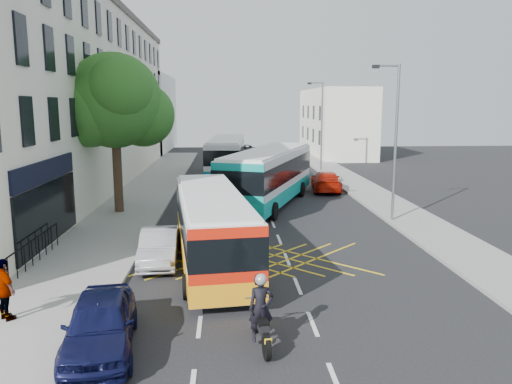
{
  "coord_description": "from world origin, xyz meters",
  "views": [
    {
      "loc": [
        -2.4,
        -13.16,
        6.13
      ],
      "look_at": [
        -1.06,
        9.19,
        2.2
      ],
      "focal_mm": 35.0,
      "sensor_mm": 36.0,
      "label": 1
    }
  ],
  "objects": [
    {
      "name": "ground",
      "position": [
        0.0,
        0.0,
        0.0
      ],
      "size": [
        120.0,
        120.0,
        0.0
      ],
      "primitive_type": "plane",
      "color": "black",
      "rests_on": "ground"
    },
    {
      "name": "pavement_left",
      "position": [
        -8.5,
        15.0,
        0.07
      ],
      "size": [
        5.0,
        70.0,
        0.15
      ],
      "primitive_type": "cube",
      "color": "gray",
      "rests_on": "ground"
    },
    {
      "name": "pavement_right",
      "position": [
        7.5,
        15.0,
        0.07
      ],
      "size": [
        3.0,
        70.0,
        0.15
      ],
      "primitive_type": "cube",
      "color": "gray",
      "rests_on": "ground"
    },
    {
      "name": "terrace_main",
      "position": [
        -14.0,
        24.49,
        6.76
      ],
      "size": [
        8.3,
        45.0,
        13.5
      ],
      "color": "beige",
      "rests_on": "ground"
    },
    {
      "name": "terrace_far",
      "position": [
        -14.0,
        55.0,
        5.0
      ],
      "size": [
        8.0,
        20.0,
        10.0
      ],
      "primitive_type": "cube",
      "color": "silver",
      "rests_on": "ground"
    },
    {
      "name": "building_right",
      "position": [
        11.0,
        48.0,
        4.0
      ],
      "size": [
        6.0,
        18.0,
        8.0
      ],
      "primitive_type": "cube",
      "color": "silver",
      "rests_on": "ground"
    },
    {
      "name": "street_tree",
      "position": [
        -8.51,
        14.97,
        6.29
      ],
      "size": [
        6.3,
        5.7,
        8.8
      ],
      "color": "#382619",
      "rests_on": "pavement_left"
    },
    {
      "name": "lamp_near",
      "position": [
        6.2,
        12.0,
        4.62
      ],
      "size": [
        1.45,
        0.15,
        8.0
      ],
      "color": "slate",
      "rests_on": "pavement_right"
    },
    {
      "name": "lamp_far",
      "position": [
        6.2,
        32.0,
        4.62
      ],
      "size": [
        1.45,
        0.15,
        8.0
      ],
      "color": "slate",
      "rests_on": "pavement_right"
    },
    {
      "name": "railings",
      "position": [
        -9.7,
        5.3,
        0.72
      ],
      "size": [
        0.08,
        5.6,
        1.14
      ],
      "primitive_type": null,
      "color": "black",
      "rests_on": "pavement_left"
    },
    {
      "name": "bus_near",
      "position": [
        -2.98,
        5.54,
        1.5
      ],
      "size": [
        3.58,
        10.34,
        2.85
      ],
      "rotation": [
        0.0,
        0.0,
        0.12
      ],
      "color": "silver",
      "rests_on": "ground"
    },
    {
      "name": "bus_mid",
      "position": [
        0.21,
        17.13,
        1.8
      ],
      "size": [
        6.84,
        12.4,
        3.42
      ],
      "rotation": [
        0.0,
        0.0,
        -0.35
      ],
      "color": "silver",
      "rests_on": "ground"
    },
    {
      "name": "bus_far",
      "position": [
        -2.37,
        29.58,
        1.76
      ],
      "size": [
        3.51,
        12.0,
        3.33
      ],
      "rotation": [
        0.0,
        0.0,
        -0.06
      ],
      "color": "silver",
      "rests_on": "ground"
    },
    {
      "name": "motorbike",
      "position": [
        -1.56,
        -1.19,
        0.91
      ],
      "size": [
        0.73,
        2.18,
        1.94
      ],
      "rotation": [
        0.0,
        0.0,
        0.13
      ],
      "color": "black",
      "rests_on": "ground"
    },
    {
      "name": "parked_car_blue",
      "position": [
        -5.6,
        -1.21,
        0.72
      ],
      "size": [
        2.23,
        4.38,
        1.43
      ],
      "primitive_type": "imported",
      "rotation": [
        0.0,
        0.0,
        0.13
      ],
      "color": "#0D1037",
      "rests_on": "ground"
    },
    {
      "name": "parked_car_silver",
      "position": [
        -5.06,
        5.84,
        0.66
      ],
      "size": [
        1.62,
        4.09,
        1.32
      ],
      "primitive_type": "imported",
      "rotation": [
        0.0,
        0.0,
        0.06
      ],
      "color": "#929399",
      "rests_on": "ground"
    },
    {
      "name": "red_hatchback",
      "position": [
        4.76,
        21.86,
        0.71
      ],
      "size": [
        2.54,
        5.1,
        1.42
      ],
      "primitive_type": "imported",
      "rotation": [
        0.0,
        0.0,
        3.03
      ],
      "color": "red",
      "rests_on": "ground"
    },
    {
      "name": "distant_car_grey",
      "position": [
        -0.28,
        45.6,
        0.73
      ],
      "size": [
        2.99,
        5.48,
        1.46
      ],
      "primitive_type": "imported",
      "rotation": [
        0.0,
        0.0,
        -0.11
      ],
      "color": "#3F4247",
      "rests_on": "ground"
    },
    {
      "name": "distant_car_silver",
      "position": [
        3.59,
        36.14,
        0.73
      ],
      "size": [
        1.83,
        4.31,
        1.45
      ],
      "primitive_type": "imported",
      "rotation": [
        0.0,
        0.0,
        3.17
      ],
      "color": "#AEB1B6",
      "rests_on": "ground"
    },
    {
      "name": "distant_car_dark",
      "position": [
        4.07,
        42.82,
        0.66
      ],
      "size": [
        1.81,
        4.13,
        1.32
      ],
      "primitive_type": "imported",
      "rotation": [
        0.0,
        0.0,
        3.04
      ],
      "color": "black",
      "rests_on": "ground"
    },
    {
      "name": "pedestrian_far",
      "position": [
        -8.62,
        0.46,
        1.04
      ],
      "size": [
        1.07,
        1.01,
        1.78
      ],
      "primitive_type": "imported",
      "rotation": [
        0.0,
        0.0,
        2.43
      ],
      "color": "gray",
      "rests_on": "pavement_left"
    }
  ]
}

